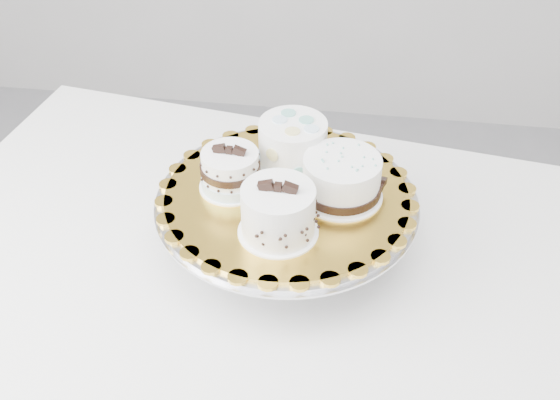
# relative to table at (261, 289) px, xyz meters

# --- Properties ---
(table) EXTENTS (1.31, 0.97, 0.75)m
(table) POSITION_rel_table_xyz_m (0.00, 0.00, 0.00)
(table) COLOR silver
(table) RESTS_ON floor
(cake_stand) EXTENTS (0.41, 0.41, 0.11)m
(cake_stand) POSITION_rel_table_xyz_m (0.04, 0.02, 0.16)
(cake_stand) COLOR gray
(cake_stand) RESTS_ON table
(cake_board) EXTENTS (0.48, 0.48, 0.01)m
(cake_board) POSITION_rel_table_xyz_m (0.04, 0.02, 0.19)
(cake_board) COLOR yellow
(cake_board) RESTS_ON cake_stand
(cake_swirl) EXTENTS (0.12, 0.12, 0.09)m
(cake_swirl) POSITION_rel_table_xyz_m (0.04, -0.07, 0.23)
(cake_swirl) COLOR white
(cake_swirl) RESTS_ON cake_board
(cake_banded) EXTENTS (0.10, 0.10, 0.08)m
(cake_banded) POSITION_rel_table_xyz_m (-0.05, 0.03, 0.23)
(cake_banded) COLOR white
(cake_banded) RESTS_ON cake_board
(cake_dots) EXTENTS (0.13, 0.13, 0.08)m
(cake_dots) POSITION_rel_table_xyz_m (0.04, 0.10, 0.24)
(cake_dots) COLOR white
(cake_dots) RESTS_ON cake_board
(cake_ribbon) EXTENTS (0.15, 0.15, 0.07)m
(cake_ribbon) POSITION_rel_table_xyz_m (0.12, 0.03, 0.23)
(cake_ribbon) COLOR white
(cake_ribbon) RESTS_ON cake_board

